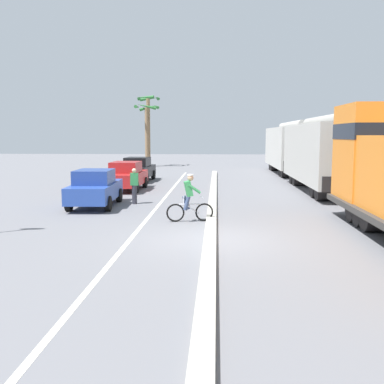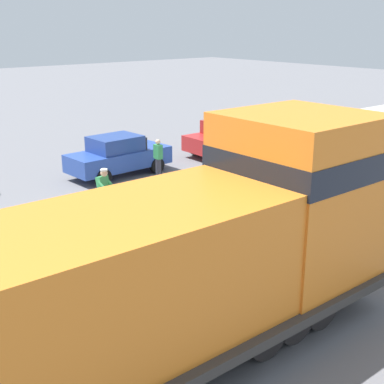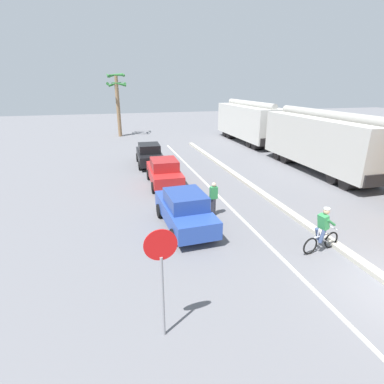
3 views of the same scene
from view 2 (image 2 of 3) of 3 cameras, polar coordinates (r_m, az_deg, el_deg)
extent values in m
plane|color=slate|center=(15.10, -16.75, -6.30)|extent=(120.00, 120.00, 0.00)
cube|color=#B2AD9E|center=(18.00, 0.93, -1.33)|extent=(0.36, 36.00, 0.16)
cube|color=silver|center=(19.82, -3.58, 0.20)|extent=(0.14, 36.00, 0.01)
cube|color=orange|center=(8.64, -11.13, -10.58)|extent=(2.70, 9.86, 2.40)
cube|color=orange|center=(11.43, 11.14, -0.47)|extent=(2.80, 2.80, 3.50)
cube|color=black|center=(11.21, 11.38, 3.36)|extent=(2.83, 2.83, 0.56)
cube|color=#383533|center=(9.51, -7.41, -15.95)|extent=(3.10, 11.60, 0.20)
cylinder|color=#4C4947|center=(9.59, -7.37, -16.70)|extent=(1.10, 3.00, 1.10)
cylinder|color=black|center=(11.88, 9.30, -9.84)|extent=(2.40, 1.00, 1.00)
cylinder|color=black|center=(11.35, 6.58, -11.10)|extent=(2.40, 1.00, 1.00)
cylinder|color=black|center=(10.86, 3.58, -12.45)|extent=(2.40, 1.00, 1.00)
cube|color=black|center=(14.54, 19.25, -3.44)|extent=(2.61, 0.10, 0.70)
cube|color=#28479E|center=(21.83, -7.79, 3.53)|extent=(1.88, 4.27, 0.70)
cube|color=navy|center=(21.60, -8.19, 5.14)|extent=(1.58, 1.96, 0.60)
cube|color=#1E232D|center=(22.17, -6.04, 5.41)|extent=(1.43, 0.18, 0.51)
cylinder|color=black|center=(23.28, -6.25, 3.59)|extent=(0.25, 0.65, 0.64)
cylinder|color=black|center=(22.03, -3.77, 2.85)|extent=(0.25, 0.65, 0.64)
cylinder|color=black|center=(21.91, -11.76, 2.43)|extent=(0.25, 0.65, 0.64)
cylinder|color=black|center=(20.57, -9.45, 1.57)|extent=(0.25, 0.65, 0.64)
cube|color=red|center=(25.19, 3.87, 5.56)|extent=(1.81, 4.24, 0.70)
cube|color=maroon|center=(24.97, 3.64, 6.97)|extent=(1.55, 1.94, 0.60)
cube|color=#1E232D|center=(25.64, 5.32, 7.10)|extent=(1.43, 0.16, 0.51)
cylinder|color=black|center=(26.71, 4.78, 5.46)|extent=(0.24, 0.65, 0.64)
cylinder|color=black|center=(25.58, 7.24, 4.84)|extent=(0.24, 0.65, 0.64)
cylinder|color=black|center=(25.05, 0.38, 4.70)|extent=(0.24, 0.65, 0.64)
cylinder|color=black|center=(23.84, 2.81, 4.01)|extent=(0.24, 0.65, 0.64)
cube|color=black|center=(28.94, 10.83, 6.87)|extent=(1.85, 4.26, 0.70)
cube|color=black|center=(28.72, 10.70, 8.11)|extent=(1.57, 1.95, 0.60)
cube|color=#1E232D|center=(29.47, 12.01, 8.17)|extent=(1.43, 0.17, 0.51)
cylinder|color=black|center=(30.49, 11.31, 6.71)|extent=(0.24, 0.65, 0.64)
cylinder|color=black|center=(29.47, 13.66, 6.18)|extent=(0.24, 0.65, 0.64)
cylinder|color=black|center=(28.61, 7.83, 6.18)|extent=(0.24, 0.65, 0.64)
cylinder|color=black|center=(27.53, 10.22, 5.61)|extent=(0.24, 0.65, 0.64)
torus|color=black|center=(16.39, -8.00, -2.53)|extent=(0.66, 0.17, 0.66)
torus|color=black|center=(17.15, -10.35, -1.73)|extent=(0.66, 0.17, 0.66)
cylinder|color=silver|center=(16.66, -9.25, -1.15)|extent=(0.78, 0.19, 0.05)
cylinder|color=silver|center=(16.65, -9.00, -1.81)|extent=(0.48, 0.13, 0.36)
cylinder|color=silver|center=(16.78, -9.77, -0.51)|extent=(0.04, 0.04, 0.30)
cylinder|color=silver|center=(16.26, -8.27, -0.65)|extent=(0.12, 0.48, 0.04)
cylinder|color=#38476B|center=(16.80, -9.27, -0.82)|extent=(0.32, 0.19, 0.52)
cylinder|color=#38476B|center=(16.68, -9.79, -0.99)|extent=(0.28, 0.18, 0.52)
cube|color=#338C4C|center=(16.53, -9.46, 0.76)|extent=(0.38, 0.39, 0.57)
sphere|color=tan|center=(16.37, -9.37, 2.02)|extent=(0.22, 0.22, 0.22)
cylinder|color=white|center=(16.34, -9.39, 2.35)|extent=(0.22, 0.22, 0.05)
cylinder|color=#338C4C|center=(16.48, -8.59, 0.75)|extent=(0.47, 0.17, 0.36)
cylinder|color=#338C4C|center=(16.28, -9.43, 0.50)|extent=(0.47, 0.17, 0.36)
cylinder|color=#33333D|center=(21.06, -3.61, 2.45)|extent=(0.22, 0.22, 0.85)
cube|color=#338C4C|center=(20.88, -3.64, 4.32)|extent=(0.34, 0.22, 0.56)
sphere|color=beige|center=(20.80, -3.66, 5.36)|extent=(0.20, 0.20, 0.20)
camera|label=1|loc=(15.34, -69.78, -4.82)|focal=42.00mm
camera|label=3|loc=(20.81, -41.50, 13.10)|focal=28.00mm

